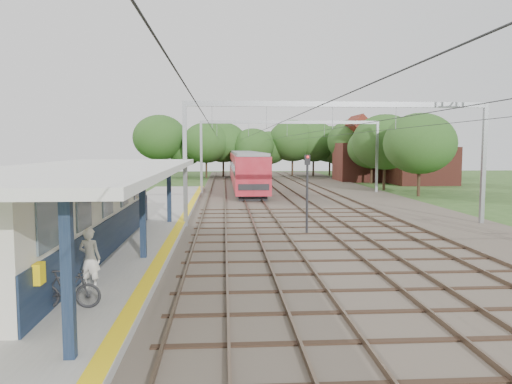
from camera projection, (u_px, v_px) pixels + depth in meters
name	position (u px, v px, depth m)	size (l,w,h in m)	color
ground	(333.00, 317.00, 13.19)	(160.00, 160.00, 0.00)	#2D4C1E
ballast_bed	(303.00, 198.00, 43.26)	(18.00, 90.00, 0.10)	#473D33
platform	(137.00, 228.00, 26.60)	(5.00, 52.00, 0.35)	gray
yellow_stripe	(180.00, 224.00, 26.73)	(0.45, 52.00, 0.01)	yellow
station_building	(69.00, 210.00, 19.39)	(3.41, 18.00, 3.40)	beige
canopy	(90.00, 170.00, 18.32)	(6.40, 20.00, 3.44)	#101D33
rail_tracks	(275.00, 197.00, 43.09)	(11.80, 88.00, 0.15)	brown
catenary_system	(306.00, 133.00, 38.04)	(17.22, 88.00, 7.00)	gray
tree_band	(272.00, 144.00, 69.76)	(31.72, 30.88, 8.82)	#382619
house_near	(422.00, 159.00, 59.99)	(7.00, 6.12, 7.89)	brown
house_far	(367.00, 157.00, 65.61)	(8.00, 6.12, 8.66)	brown
person	(90.00, 258.00, 14.50)	(0.66, 0.43, 1.81)	white
bicycle	(67.00, 289.00, 12.73)	(0.48, 1.69, 1.01)	black
train	(244.00, 167.00, 57.82)	(2.95, 36.73, 3.87)	black
signal_post	(307.00, 186.00, 25.29)	(0.29, 0.26, 4.09)	black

